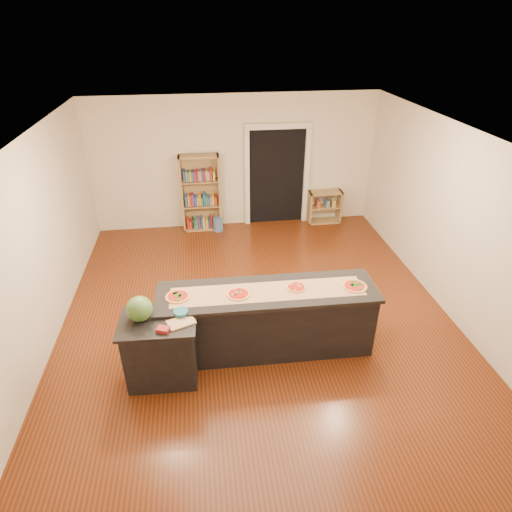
{
  "coord_description": "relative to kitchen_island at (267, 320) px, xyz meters",
  "views": [
    {
      "loc": [
        -0.75,
        -5.3,
        4.18
      ],
      "look_at": [
        0.0,
        0.2,
        1.0
      ],
      "focal_mm": 30.0,
      "sensor_mm": 36.0,
      "label": 1
    }
  ],
  "objects": [
    {
      "name": "room",
      "position": [
        -0.03,
        0.69,
        0.91
      ],
      "size": [
        6.0,
        7.0,
        2.8
      ],
      "color": "beige",
      "rests_on": "ground"
    },
    {
      "name": "doorway",
      "position": [
        0.87,
        4.15,
        0.71
      ],
      "size": [
        1.4,
        0.09,
        2.21
      ],
      "color": "black",
      "rests_on": "room"
    },
    {
      "name": "kitchen_island",
      "position": [
        0.0,
        0.0,
        0.0
      ],
      "size": [
        2.94,
        0.8,
        0.97
      ],
      "rotation": [
        0.0,
        0.0,
        -0.02
      ],
      "color": "black",
      "rests_on": "ground"
    },
    {
      "name": "side_counter",
      "position": [
        -1.42,
        -0.38,
        -0.02
      ],
      "size": [
        0.93,
        0.68,
        0.92
      ],
      "rotation": [
        0.0,
        0.0,
        -0.04
      ],
      "color": "black",
      "rests_on": "ground"
    },
    {
      "name": "bookshelf",
      "position": [
        -0.79,
        3.99,
        0.34
      ],
      "size": [
        0.83,
        0.29,
        1.65
      ],
      "primitive_type": "cube",
      "color": "#A58450",
      "rests_on": "ground"
    },
    {
      "name": "low_shelf",
      "position": [
        1.94,
        3.98,
        -0.12
      ],
      "size": [
        0.73,
        0.31,
        0.73
      ],
      "primitive_type": "cube",
      "color": "#A58450",
      "rests_on": "ground"
    },
    {
      "name": "waste_bin",
      "position": [
        -0.46,
        3.85,
        -0.34
      ],
      "size": [
        0.21,
        0.21,
        0.3
      ],
      "primitive_type": "cylinder",
      "color": "#496FA4",
      "rests_on": "ground"
    },
    {
      "name": "kraft_paper",
      "position": [
        -0.0,
        -0.02,
        0.48
      ],
      "size": [
        2.56,
        0.51,
        0.0
      ],
      "primitive_type": "cube",
      "rotation": [
        0.0,
        0.0,
        -0.02
      ],
      "color": "tan",
      "rests_on": "kitchen_island"
    },
    {
      "name": "watermelon",
      "position": [
        -1.61,
        -0.33,
        0.59
      ],
      "size": [
        0.31,
        0.31,
        0.31
      ],
      "primitive_type": "sphere",
      "color": "#144214",
      "rests_on": "side_counter"
    },
    {
      "name": "cutting_board",
      "position": [
        -1.13,
        -0.47,
        0.45
      ],
      "size": [
        0.38,
        0.32,
        0.02
      ],
      "primitive_type": "cube",
      "rotation": [
        0.0,
        0.0,
        0.38
      ],
      "color": "tan",
      "rests_on": "side_counter"
    },
    {
      "name": "package_red",
      "position": [
        -1.33,
        -0.59,
        0.46
      ],
      "size": [
        0.17,
        0.15,
        0.05
      ],
      "primitive_type": "cube",
      "rotation": [
        0.0,
        0.0,
        -0.35
      ],
      "color": "maroon",
      "rests_on": "side_counter"
    },
    {
      "name": "package_teal",
      "position": [
        -1.13,
        -0.31,
        0.47
      ],
      "size": [
        0.18,
        0.18,
        0.07
      ],
      "primitive_type": "cylinder",
      "color": "#195966",
      "rests_on": "side_counter"
    },
    {
      "name": "pizza_a",
      "position": [
        -1.17,
        0.01,
        0.49
      ],
      "size": [
        0.3,
        0.3,
        0.02
      ],
      "color": "tan",
      "rests_on": "kitchen_island"
    },
    {
      "name": "pizza_b",
      "position": [
        -0.39,
        -0.04,
        0.49
      ],
      "size": [
        0.32,
        0.32,
        0.02
      ],
      "color": "tan",
      "rests_on": "kitchen_island"
    },
    {
      "name": "pizza_c",
      "position": [
        0.39,
        0.02,
        0.49
      ],
      "size": [
        0.28,
        0.28,
        0.02
      ],
      "color": "tan",
      "rests_on": "kitchen_island"
    },
    {
      "name": "pizza_d",
      "position": [
        1.17,
        -0.07,
        0.49
      ],
      "size": [
        0.31,
        0.31,
        0.02
      ],
      "color": "tan",
      "rests_on": "kitchen_island"
    }
  ]
}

